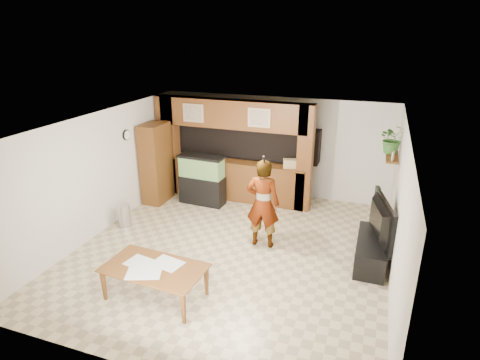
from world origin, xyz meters
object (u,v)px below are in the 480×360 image
at_px(person, 263,204).
at_px(dining_table, 154,283).
at_px(pantry_cabinet, 156,163).
at_px(aquarium, 202,180).
at_px(television, 375,220).

distance_m(person, dining_table, 2.65).
xyz_separation_m(pantry_cabinet, aquarium, (1.17, 0.21, -0.39)).
xyz_separation_m(pantry_cabinet, dining_table, (2.05, -3.61, -0.72)).
relative_size(pantry_cabinet, aquarium, 1.60).
bearing_deg(person, dining_table, 60.01).
height_order(pantry_cabinet, person, pantry_cabinet).
bearing_deg(aquarium, pantry_cabinet, -166.48).
height_order(television, dining_table, television).
bearing_deg(dining_table, television, 38.52).
relative_size(television, person, 0.77).
bearing_deg(aquarium, television, -16.25).
height_order(aquarium, person, person).
bearing_deg(person, aquarium, -39.99).
bearing_deg(pantry_cabinet, dining_table, -60.47).
relative_size(aquarium, dining_table, 0.77).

